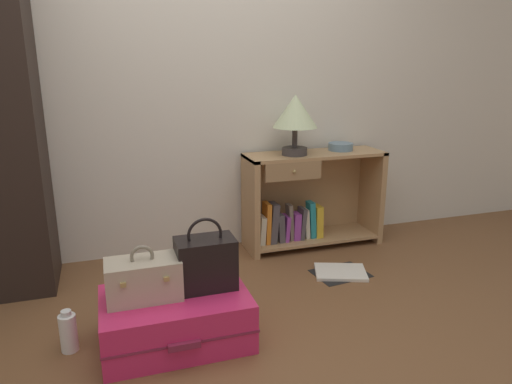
% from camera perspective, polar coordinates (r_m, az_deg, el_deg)
% --- Properties ---
extents(ground_plane, '(9.00, 9.00, 0.00)m').
position_cam_1_polar(ground_plane, '(2.18, 1.02, -20.65)').
color(ground_plane, brown).
extents(back_wall, '(6.40, 0.10, 2.60)m').
position_cam_1_polar(back_wall, '(3.21, -7.97, 15.73)').
color(back_wall, silver).
rests_on(back_wall, ground_plane).
extents(bookshelf, '(0.98, 0.33, 0.67)m').
position_cam_1_polar(bookshelf, '(3.36, 6.12, -1.12)').
color(bookshelf, tan).
rests_on(bookshelf, ground_plane).
extents(table_lamp, '(0.30, 0.30, 0.40)m').
position_cam_1_polar(table_lamp, '(3.16, 4.77, 9.35)').
color(table_lamp, '#3D3838').
rests_on(table_lamp, bookshelf).
extents(bowl, '(0.17, 0.17, 0.05)m').
position_cam_1_polar(bowl, '(3.41, 10.18, 5.42)').
color(bowl, slate).
rests_on(bowl, bookshelf).
extents(suitcase_large, '(0.68, 0.47, 0.24)m').
position_cam_1_polar(suitcase_large, '(2.32, -9.65, -14.83)').
color(suitcase_large, '#DB2860').
rests_on(suitcase_large, ground_plane).
extents(train_case, '(0.33, 0.19, 0.26)m').
position_cam_1_polar(train_case, '(2.22, -13.43, -10.18)').
color(train_case, '#B7A88E').
rests_on(train_case, suitcase_large).
extents(handbag, '(0.28, 0.17, 0.35)m').
position_cam_1_polar(handbag, '(2.26, -6.10, -8.46)').
color(handbag, black).
rests_on(handbag, suitcase_large).
extents(bottle, '(0.08, 0.08, 0.20)m').
position_cam_1_polar(bottle, '(2.40, -21.73, -15.45)').
color(bottle, white).
rests_on(bottle, ground_plane).
extents(open_book_on_floor, '(0.37, 0.33, 0.02)m').
position_cam_1_polar(open_book_on_floor, '(3.04, 10.17, -9.53)').
color(open_book_on_floor, white).
rests_on(open_book_on_floor, ground_plane).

